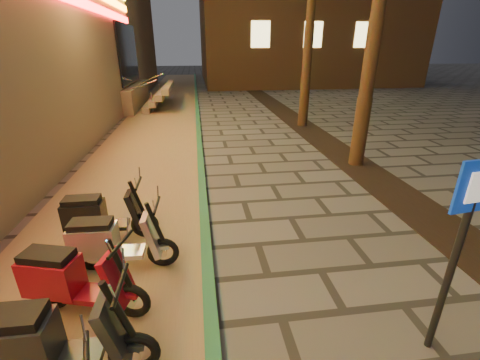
{
  "coord_description": "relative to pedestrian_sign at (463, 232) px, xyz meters",
  "views": [
    {
      "loc": [
        -0.94,
        -1.31,
        3.19
      ],
      "look_at": [
        -0.3,
        3.42,
        1.2
      ],
      "focal_mm": 24.0,
      "sensor_mm": 36.0,
      "label": 1
    }
  ],
  "objects": [
    {
      "name": "parking_strip",
      "position": [
        -4.17,
        8.95,
        -1.52
      ],
      "size": [
        3.4,
        60.0,
        0.01
      ],
      "primitive_type": "cube",
      "color": "#8C7251",
      "rests_on": "ground"
    },
    {
      "name": "green_curb",
      "position": [
        -2.47,
        8.95,
        -1.47
      ],
      "size": [
        0.18,
        60.0,
        0.1
      ],
      "primitive_type": "cube",
      "color": "#266640",
      "rests_on": "ground"
    },
    {
      "name": "planting_strip",
      "position": [
        2.03,
        3.95,
        -1.51
      ],
      "size": [
        1.2,
        40.0,
        0.02
      ],
      "primitive_type": "cube",
      "color": "black",
      "rests_on": "ground"
    },
    {
      "name": "pedestrian_sign",
      "position": [
        0.0,
        0.0,
        0.0
      ],
      "size": [
        0.52,
        0.11,
        2.35
      ],
      "rotation": [
        0.0,
        0.0,
        0.13
      ],
      "color": "black",
      "rests_on": "ground"
    },
    {
      "name": "scooter_6",
      "position": [
        -4.09,
        0.14,
        -1.0
      ],
      "size": [
        1.71,
        0.6,
        1.21
      ],
      "rotation": [
        0.0,
        0.0,
        -0.02
      ],
      "color": "black",
      "rests_on": "ground"
    },
    {
      "name": "scooter_7",
      "position": [
        -4.18,
        1.12,
        -1.03
      ],
      "size": [
        1.61,
        0.82,
        1.14
      ],
      "rotation": [
        0.0,
        0.0,
        -0.27
      ],
      "color": "black",
      "rests_on": "ground"
    },
    {
      "name": "scooter_8",
      "position": [
        -3.89,
        1.94,
        -1.04
      ],
      "size": [
        1.58,
        0.55,
        1.11
      ],
      "rotation": [
        0.0,
        0.0,
        -0.04
      ],
      "color": "black",
      "rests_on": "ground"
    },
    {
      "name": "scooter_9",
      "position": [
        -4.27,
        2.8,
        -1.04
      ],
      "size": [
        1.55,
        0.55,
        1.1
      ],
      "rotation": [
        0.0,
        0.0,
        0.0
      ],
      "color": "black",
      "rests_on": "ground"
    }
  ]
}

